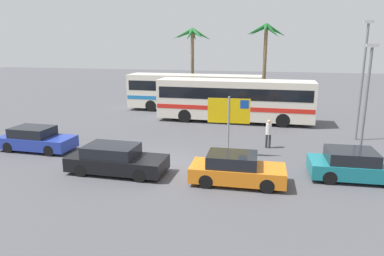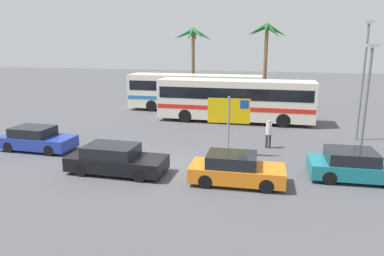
{
  "view_description": "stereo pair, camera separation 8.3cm",
  "coord_description": "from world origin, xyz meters",
  "views": [
    {
      "loc": [
        5.15,
        -15.86,
        5.89
      ],
      "look_at": [
        0.89,
        2.54,
        1.3
      ],
      "focal_mm": 32.91,
      "sensor_mm": 36.0,
      "label": 1
    },
    {
      "loc": [
        5.24,
        -15.84,
        5.89
      ],
      "look_at": [
        0.89,
        2.54,
        1.3
      ],
      "focal_mm": 32.91,
      "sensor_mm": 36.0,
      "label": 2
    }
  ],
  "objects": [
    {
      "name": "ground",
      "position": [
        0.0,
        0.0,
        0.0
      ],
      "size": [
        120.0,
        120.0,
        0.0
      ],
      "primitive_type": "plane",
      "color": "#4C4C51"
    },
    {
      "name": "bus_front_coach",
      "position": [
        2.34,
        10.58,
        1.78
      ],
      "size": [
        11.62,
        2.55,
        3.17
      ],
      "color": "silver",
      "rests_on": "ground"
    },
    {
      "name": "bus_rear_coach",
      "position": [
        -1.62,
        14.15,
        1.78
      ],
      "size": [
        11.62,
        2.55,
        3.17
      ],
      "color": "silver",
      "rests_on": "ground"
    },
    {
      "name": "ferry_sign",
      "position": [
        3.02,
        2.05,
        2.33
      ],
      "size": [
        2.2,
        0.17,
        3.2
      ],
      "rotation": [
        0.0,
        0.0,
        0.05
      ],
      "color": "gray",
      "rests_on": "ground"
    },
    {
      "name": "car_teal",
      "position": [
        8.82,
        0.04,
        0.64
      ],
      "size": [
        4.03,
        2.06,
        1.32
      ],
      "rotation": [
        0.0,
        0.0,
        0.04
      ],
      "color": "#19757F",
      "rests_on": "ground"
    },
    {
      "name": "car_black",
      "position": [
        -1.76,
        -1.63,
        0.64
      ],
      "size": [
        4.56,
        1.84,
        1.32
      ],
      "rotation": [
        0.0,
        0.0,
        -0.01
      ],
      "color": "black",
      "rests_on": "ground"
    },
    {
      "name": "car_blue",
      "position": [
        -7.63,
        0.64,
        0.64
      ],
      "size": [
        4.16,
        1.78,
        1.32
      ],
      "rotation": [
        0.0,
        0.0,
        -0.02
      ],
      "color": "#23389E",
      "rests_on": "ground"
    },
    {
      "name": "car_orange",
      "position": [
        3.79,
        -1.65,
        0.63
      ],
      "size": [
        4.05,
        1.81,
        1.32
      ],
      "rotation": [
        0.0,
        0.0,
        0.03
      ],
      "color": "orange",
      "rests_on": "ground"
    },
    {
      "name": "pedestrian_by_bus",
      "position": [
        5.03,
        4.03,
        0.97
      ],
      "size": [
        0.32,
        0.32,
        1.65
      ],
      "rotation": [
        0.0,
        0.0,
        1.44
      ],
      "color": "#2D2D33",
      "rests_on": "ground"
    },
    {
      "name": "lamp_post_left_side",
      "position": [
        10.33,
        7.03,
        3.9
      ],
      "size": [
        0.56,
        0.2,
        7.15
      ],
      "color": "slate",
      "rests_on": "ground"
    },
    {
      "name": "lamp_post_right_side",
      "position": [
        9.73,
        3.12,
        3.24
      ],
      "size": [
        0.56,
        0.2,
        5.85
      ],
      "color": "slate",
      "rests_on": "ground"
    },
    {
      "name": "palm_tree_seaside",
      "position": [
        4.31,
        17.2,
        6.25
      ],
      "size": [
        3.64,
        3.86,
        7.58
      ],
      "color": "brown",
      "rests_on": "ground"
    },
    {
      "name": "palm_tree_inland",
      "position": [
        -2.8,
        18.77,
        6.03
      ],
      "size": [
        3.87,
        3.84,
        7.31
      ],
      "color": "brown",
      "rests_on": "ground"
    }
  ]
}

